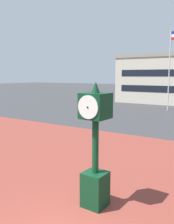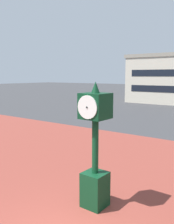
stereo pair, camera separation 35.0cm
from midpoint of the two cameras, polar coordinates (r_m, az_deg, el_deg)
The scene contains 3 objects.
plaza_brick_paving at distance 9.32m, azimuth 8.44°, elevation -16.94°, with size 44.00×15.12×0.01m, color brown.
street_clock at distance 7.51m, azimuth 0.57°, elevation -8.48°, with size 0.76×0.86×3.79m.
flagpole_primary at distance 29.48m, azimuth 18.29°, elevation 10.50°, with size 1.69×0.14×8.97m.
Camera 1 is at (3.35, -4.22, 3.97)m, focal length 40.17 mm.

